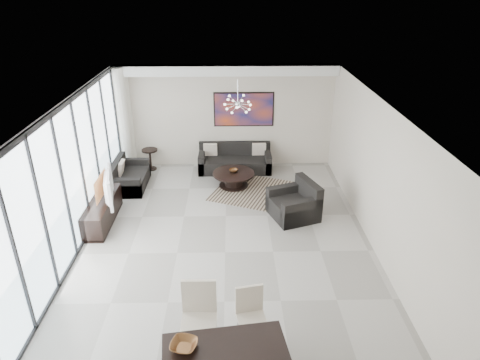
{
  "coord_description": "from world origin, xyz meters",
  "views": [
    {
      "loc": [
        0.14,
        -7.11,
        4.98
      ],
      "look_at": [
        0.31,
        0.74,
        1.25
      ],
      "focal_mm": 32.0,
      "sensor_mm": 36.0,
      "label": 1
    }
  ],
  "objects_px": {
    "coffee_table": "(234,178)",
    "sofa_main": "(235,162)",
    "dining_table": "(225,355)",
    "tv_console": "(102,211)",
    "television": "(105,187)"
  },
  "relations": [
    {
      "from": "coffee_table",
      "to": "sofa_main",
      "type": "distance_m",
      "value": 1.06
    },
    {
      "from": "coffee_table",
      "to": "dining_table",
      "type": "xyz_separation_m",
      "value": [
        -0.15,
        -6.11,
        0.36
      ]
    },
    {
      "from": "coffee_table",
      "to": "tv_console",
      "type": "xyz_separation_m",
      "value": [
        -2.95,
        -1.77,
        0.06
      ]
    },
    {
      "from": "tv_console",
      "to": "television",
      "type": "height_order",
      "value": "television"
    },
    {
      "from": "coffee_table",
      "to": "dining_table",
      "type": "bearing_deg",
      "value": -91.44
    },
    {
      "from": "tv_console",
      "to": "coffee_table",
      "type": "bearing_deg",
      "value": 30.88
    },
    {
      "from": "sofa_main",
      "to": "television",
      "type": "height_order",
      "value": "television"
    },
    {
      "from": "sofa_main",
      "to": "dining_table",
      "type": "relative_size",
      "value": 1.2
    },
    {
      "from": "coffee_table",
      "to": "television",
      "type": "xyz_separation_m",
      "value": [
        -2.79,
        -1.79,
        0.66
      ]
    },
    {
      "from": "dining_table",
      "to": "coffee_table",
      "type": "bearing_deg",
      "value": 88.56
    },
    {
      "from": "tv_console",
      "to": "dining_table",
      "type": "xyz_separation_m",
      "value": [
        2.8,
        -4.34,
        0.31
      ]
    },
    {
      "from": "coffee_table",
      "to": "sofa_main",
      "type": "xyz_separation_m",
      "value": [
        0.04,
        1.05,
        0.03
      ]
    },
    {
      "from": "dining_table",
      "to": "sofa_main",
      "type": "bearing_deg",
      "value": 88.43
    },
    {
      "from": "dining_table",
      "to": "television",
      "type": "bearing_deg",
      "value": 121.45
    },
    {
      "from": "television",
      "to": "dining_table",
      "type": "distance_m",
      "value": 5.07
    }
  ]
}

